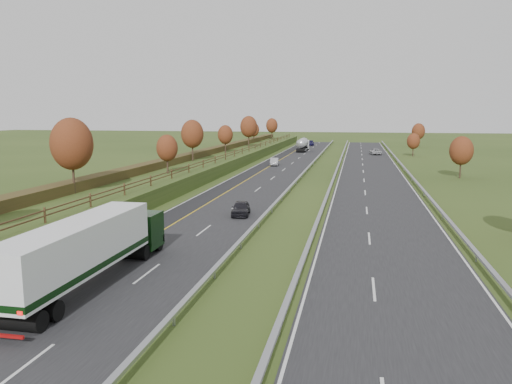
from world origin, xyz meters
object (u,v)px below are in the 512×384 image
box_lorry (89,248)px  car_dark_near (241,208)px  car_small_far (310,143)px  car_silver_mid (274,162)px  road_tanker (303,144)px  car_oncoming (375,152)px

box_lorry → car_dark_near: (3.93, 21.79, -1.58)m
car_small_far → car_silver_mid: bearing=-94.2°
road_tanker → car_small_far: road_tanker is taller
car_small_far → car_oncoming: car_small_far is taller
car_oncoming → road_tanker: bearing=-29.8°
car_silver_mid → car_small_far: (1.26, 62.02, 0.06)m
car_silver_mid → car_small_far: bearing=82.4°
car_silver_mid → car_oncoming: car_oncoming is taller
box_lorry → car_silver_mid: 69.69m
box_lorry → car_oncoming: box_lorry is taller
box_lorry → car_silver_mid: bearing=90.5°
car_small_far → car_oncoming: size_ratio=1.03×
box_lorry → car_silver_mid: box_lorry is taller
car_dark_near → car_silver_mid: (-4.50, 47.88, 0.01)m
road_tanker → car_small_far: (-0.17, 24.04, -1.05)m
car_dark_near → car_small_far: 109.94m
car_silver_mid → road_tanker: bearing=81.4°
car_small_far → car_oncoming: (18.85, -31.60, -0.05)m
car_dark_near → car_oncoming: bearing=70.7°
road_tanker → car_dark_near: size_ratio=2.69×
car_dark_near → car_silver_mid: car_silver_mid is taller
car_dark_near → car_small_far: car_small_far is taller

